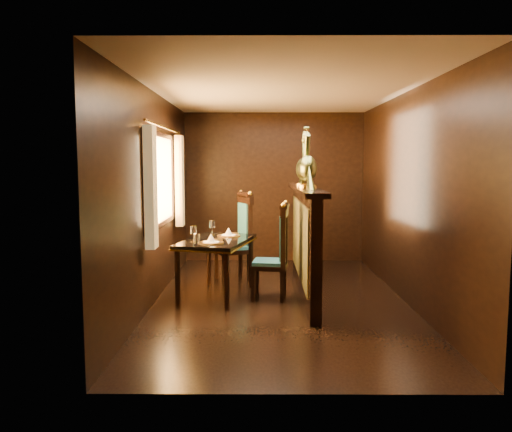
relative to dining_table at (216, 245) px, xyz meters
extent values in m
plane|color=black|center=(0.78, -0.18, -0.65)|extent=(5.00, 5.00, 0.00)
cube|color=black|center=(0.78, 2.32, 0.60)|extent=(3.00, 0.04, 2.50)
cube|color=black|center=(0.78, -2.68, 0.60)|extent=(3.00, 0.04, 2.50)
cube|color=black|center=(-0.72, -0.18, 0.60)|extent=(0.04, 5.00, 2.50)
cube|color=black|center=(2.28, -0.18, 0.60)|extent=(0.04, 5.00, 2.50)
cube|color=beige|center=(0.78, -0.18, 1.85)|extent=(3.00, 5.00, 0.04)
cube|color=#FFC672|center=(-0.71, 0.12, 0.80)|extent=(0.01, 1.70, 1.05)
cube|color=#F1A341|center=(-0.62, -0.85, 0.75)|extent=(0.10, 0.22, 1.30)
cube|color=#F1A341|center=(-0.62, 1.09, 0.75)|extent=(0.10, 0.22, 1.30)
cylinder|color=gold|center=(-0.64, 0.12, 1.45)|extent=(0.03, 2.20, 0.03)
cube|color=black|center=(1.11, 0.12, 0.00)|extent=(0.12, 2.60, 1.30)
cube|color=#303317|center=(1.04, 0.12, 0.05)|extent=(0.02, 2.20, 0.95)
cube|color=black|center=(1.11, 0.12, 0.68)|extent=(0.26, 2.70, 0.06)
cube|color=black|center=(0.00, -0.01, 0.05)|extent=(0.98, 1.33, 0.04)
cube|color=gold|center=(0.00, -0.01, 0.02)|extent=(1.01, 1.36, 0.02)
cylinder|color=black|center=(-0.42, -0.46, -0.32)|extent=(0.06, 0.06, 0.66)
cylinder|color=black|center=(0.16, -0.60, -0.32)|extent=(0.06, 0.06, 0.66)
cylinder|color=black|center=(-0.16, 0.59, -0.32)|extent=(0.06, 0.06, 0.66)
cylinder|color=black|center=(0.42, 0.44, -0.32)|extent=(0.06, 0.06, 0.66)
cylinder|color=#C27F24|center=(-0.04, -0.29, 0.08)|extent=(0.30, 0.30, 0.01)
cone|color=white|center=(-0.04, -0.29, 0.13)|extent=(0.11, 0.11, 0.10)
cylinder|color=#C27F24|center=(0.13, 0.29, 0.08)|extent=(0.30, 0.30, 0.01)
cone|color=white|center=(0.13, 0.29, 0.13)|extent=(0.11, 0.11, 0.10)
cylinder|color=silver|center=(-0.28, 0.05, 0.10)|extent=(0.03, 0.03, 0.06)
cylinder|color=silver|center=(-0.23, 0.07, 0.10)|extent=(0.03, 0.03, 0.06)
cube|color=black|center=(0.65, -0.10, -0.24)|extent=(0.47, 0.47, 0.06)
cube|color=navy|center=(0.65, -0.10, -0.20)|extent=(0.43, 0.43, 0.05)
cube|color=navy|center=(0.84, -0.12, 0.11)|extent=(0.08, 0.33, 0.54)
cube|color=black|center=(0.46, -0.25, -0.46)|extent=(0.05, 0.05, 0.38)
cube|color=black|center=(0.80, -0.30, -0.46)|extent=(0.05, 0.05, 0.38)
cube|color=black|center=(0.50, 0.10, -0.46)|extent=(0.05, 0.05, 0.38)
cube|color=black|center=(0.85, 0.05, -0.46)|extent=(0.05, 0.05, 0.38)
sphere|color=gold|center=(0.81, -0.30, 0.52)|extent=(0.06, 0.06, 0.06)
sphere|color=gold|center=(0.86, 0.05, 0.52)|extent=(0.06, 0.06, 0.06)
cube|color=black|center=(0.15, 0.85, -0.22)|extent=(0.58, 0.58, 0.06)
cube|color=navy|center=(0.15, 0.85, -0.17)|extent=(0.52, 0.52, 0.05)
cube|color=navy|center=(0.33, 0.92, 0.16)|extent=(0.16, 0.34, 0.58)
cube|color=black|center=(0.05, 0.61, -0.45)|extent=(0.05, 0.05, 0.40)
cube|color=black|center=(0.39, 0.74, -0.45)|extent=(0.05, 0.05, 0.40)
cube|color=black|center=(-0.09, 0.95, -0.45)|extent=(0.05, 0.05, 0.40)
cube|color=black|center=(0.26, 1.09, -0.45)|extent=(0.05, 0.05, 0.40)
sphere|color=gold|center=(0.40, 0.75, 0.59)|extent=(0.07, 0.07, 0.07)
sphere|color=gold|center=(0.26, 1.09, 0.59)|extent=(0.07, 0.07, 0.07)
camera|label=1|loc=(0.52, -6.11, 1.00)|focal=35.00mm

